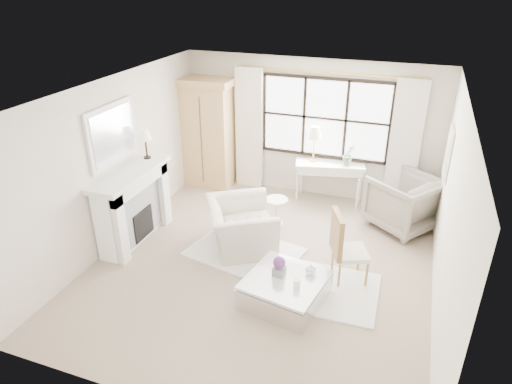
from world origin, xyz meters
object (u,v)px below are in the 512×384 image
console_table (329,182)px  coffee_table (285,290)px  club_armchair (241,226)px  armoire (208,132)px

console_table → coffee_table: (0.07, -3.21, -0.22)m
coffee_table → console_table: bearing=101.3°
club_armchair → coffee_table: (1.07, -1.08, -0.20)m
armoire → club_armchair: size_ratio=1.90×
armoire → console_table: armoire is taller
console_table → club_armchair: (-1.00, -2.13, -0.02)m
console_table → coffee_table: 3.22m
armoire → console_table: bearing=0.4°
armoire → console_table: size_ratio=1.64×
console_table → club_armchair: 2.35m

